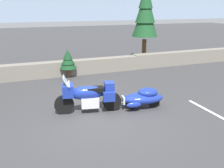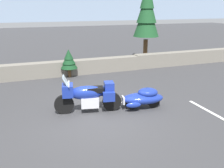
{
  "view_description": "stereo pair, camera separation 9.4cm",
  "coord_description": "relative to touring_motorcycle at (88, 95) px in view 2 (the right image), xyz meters",
  "views": [
    {
      "loc": [
        -2.3,
        -6.98,
        3.5
      ],
      "look_at": [
        0.71,
        0.9,
        0.85
      ],
      "focal_mm": 39.45,
      "sensor_mm": 36.0,
      "label": 1
    },
    {
      "loc": [
        -2.21,
        -7.02,
        3.5
      ],
      "look_at": [
        0.71,
        0.9,
        0.85
      ],
      "focal_mm": 39.45,
      "sensor_mm": 36.0,
      "label": 2
    }
  ],
  "objects": [
    {
      "name": "touring_motorcycle",
      "position": [
        0.0,
        0.0,
        0.0
      ],
      "size": [
        2.29,
        1.0,
        1.33
      ],
      "color": "black",
      "rests_on": "ground"
    },
    {
      "name": "ground_plane",
      "position": [
        0.25,
        -0.68,
        -0.62
      ],
      "size": [
        80.0,
        80.0,
        0.0
      ],
      "primitive_type": "plane",
      "color": "#38383A"
    },
    {
      "name": "pine_sapling_near",
      "position": [
        0.24,
        4.67,
        0.29
      ],
      "size": [
        0.86,
        0.86,
        1.45
      ],
      "color": "brown",
      "rests_on": "ground"
    },
    {
      "name": "stone_guard_wall",
      "position": [
        0.37,
        5.11,
        -0.2
      ],
      "size": [
        24.0,
        0.62,
        0.94
      ],
      "color": "slate",
      "rests_on": "ground"
    },
    {
      "name": "car_shaped_trailer",
      "position": [
        1.92,
        -0.37,
        -0.21
      ],
      "size": [
        2.23,
        0.99,
        0.76
      ],
      "color": "black",
      "rests_on": "ground"
    },
    {
      "name": "pine_tree_tall",
      "position": [
        5.6,
        6.51,
        2.62
      ],
      "size": [
        1.63,
        1.63,
        5.17
      ],
      "color": "brown",
      "rests_on": "ground"
    }
  ]
}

